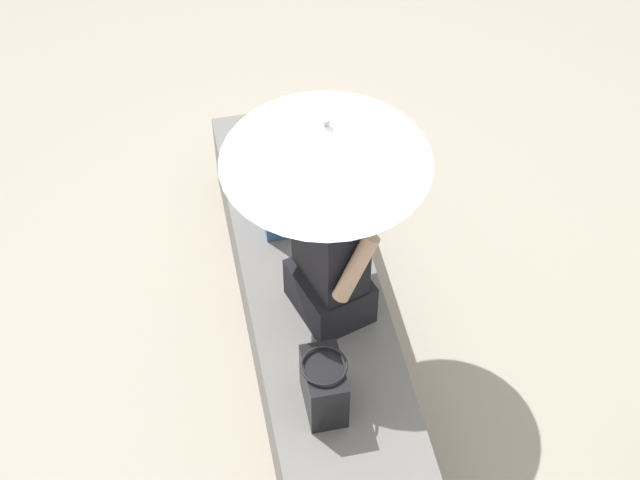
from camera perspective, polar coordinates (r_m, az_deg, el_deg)
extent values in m
plane|color=#9E9384|center=(4.70, -0.53, -5.71)|extent=(14.00, 14.00, 0.00)
cube|color=slate|center=(4.52, -0.55, -4.02)|extent=(2.29, 0.60, 0.46)
cube|color=black|center=(4.14, 0.60, -3.05)|extent=(0.41, 0.37, 0.22)
cube|color=black|center=(3.87, 0.64, 0.12)|extent=(0.36, 0.29, 0.48)
sphere|color=tan|center=(3.62, 0.68, 3.65)|extent=(0.20, 0.20, 0.20)
cylinder|color=tan|center=(3.74, 2.14, -1.66)|extent=(0.13, 0.21, 0.32)
cylinder|color=tan|center=(3.97, -0.77, 2.26)|extent=(0.13, 0.21, 0.32)
cylinder|color=#B7B7BC|center=(3.91, 0.33, 1.52)|extent=(0.02, 0.02, 0.99)
cone|color=silver|center=(3.62, 0.36, 5.78)|extent=(0.83, 0.83, 0.19)
sphere|color=#B7B7BC|center=(3.55, 0.37, 7.05)|extent=(0.03, 0.03, 0.03)
cube|color=black|center=(3.84, 0.24, -8.71)|extent=(0.25, 0.15, 0.27)
torus|color=black|center=(3.71, 0.24, -7.48)|extent=(0.19, 0.19, 0.01)
cube|color=#335184|center=(4.43, -2.73, 2.25)|extent=(0.21, 0.11, 0.29)
torus|color=#335184|center=(4.32, -2.81, 3.72)|extent=(0.16, 0.16, 0.01)
cube|color=gold|center=(4.76, -2.46, 3.95)|extent=(0.33, 0.29, 0.01)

